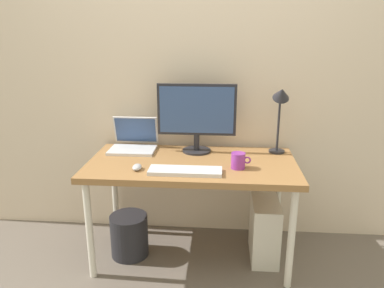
{
  "coord_description": "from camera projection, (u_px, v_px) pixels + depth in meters",
  "views": [
    {
      "loc": [
        0.18,
        -2.28,
        1.52
      ],
      "look_at": [
        0.0,
        0.0,
        0.82
      ],
      "focal_mm": 34.81,
      "sensor_mm": 36.0,
      "label": 1
    }
  ],
  "objects": [
    {
      "name": "ground_plane",
      "position": [
        192.0,
        255.0,
        2.63
      ],
      "size": [
        6.0,
        6.0,
        0.0
      ],
      "primitive_type": "plane",
      "color": "#665B51"
    },
    {
      "name": "back_wall",
      "position": [
        197.0,
        63.0,
        2.64
      ],
      "size": [
        4.4,
        0.04,
        2.6
      ],
      "primitive_type": "cube",
      "color": "beige",
      "rests_on": "ground_plane"
    },
    {
      "name": "desk",
      "position": [
        192.0,
        170.0,
        2.45
      ],
      "size": [
        1.35,
        0.69,
        0.7
      ],
      "color": "olive",
      "rests_on": "ground_plane"
    },
    {
      "name": "monitor",
      "position": [
        197.0,
        114.0,
        2.55
      ],
      "size": [
        0.54,
        0.2,
        0.48
      ],
      "color": "#232328",
      "rests_on": "desk"
    },
    {
      "name": "laptop",
      "position": [
        134.0,
        142.0,
        2.66
      ],
      "size": [
        0.32,
        0.27,
        0.23
      ],
      "color": "silver",
      "rests_on": "desk"
    },
    {
      "name": "desk_lamp",
      "position": [
        281.0,
        104.0,
        2.48
      ],
      "size": [
        0.11,
        0.16,
        0.49
      ],
      "color": "#232328",
      "rests_on": "desk"
    },
    {
      "name": "keyboard",
      "position": [
        185.0,
        171.0,
        2.23
      ],
      "size": [
        0.44,
        0.14,
        0.02
      ],
      "primitive_type": "cube",
      "color": "silver",
      "rests_on": "desk"
    },
    {
      "name": "mouse",
      "position": [
        137.0,
        167.0,
        2.28
      ],
      "size": [
        0.06,
        0.09,
        0.03
      ],
      "primitive_type": "ellipsoid",
      "color": "#B2B2B7",
      "rests_on": "desk"
    },
    {
      "name": "coffee_mug",
      "position": [
        238.0,
        161.0,
        2.29
      ],
      "size": [
        0.12,
        0.09,
        0.1
      ],
      "color": "purple",
      "rests_on": "desk"
    },
    {
      "name": "computer_tower",
      "position": [
        264.0,
        229.0,
        2.56
      ],
      "size": [
        0.18,
        0.36,
        0.42
      ],
      "primitive_type": "cube",
      "color": "silver",
      "rests_on": "ground_plane"
    },
    {
      "name": "wastebasket",
      "position": [
        129.0,
        235.0,
        2.6
      ],
      "size": [
        0.26,
        0.26,
        0.3
      ],
      "primitive_type": "cylinder",
      "color": "#232328",
      "rests_on": "ground_plane"
    }
  ]
}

